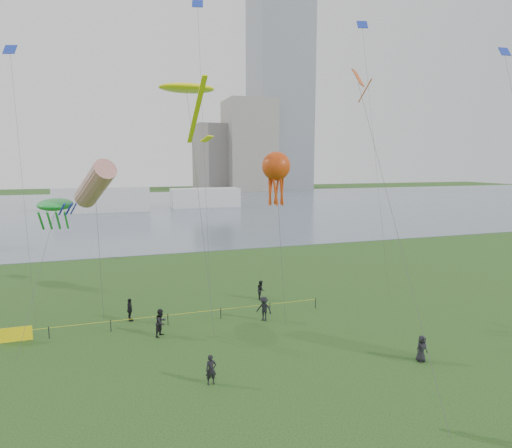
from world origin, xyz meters
name	(u,v)px	position (x,y,z in m)	size (l,w,h in m)	color
ground_plane	(325,432)	(0.00, 0.00, 0.00)	(400.00, 400.00, 0.00)	#1C3E13
lake	(152,208)	(0.00, 100.00, 0.02)	(400.00, 120.00, 0.08)	slate
tower	(280,52)	(62.00, 168.00, 60.00)	(24.00, 24.00, 120.00)	slate
building_mid	(249,146)	(46.00, 162.00, 19.00)	(20.00, 20.00, 38.00)	gray
building_low	(214,158)	(32.00, 168.00, 14.00)	(16.00, 18.00, 28.00)	slate
pavilion_left	(103,199)	(-12.00, 95.00, 3.00)	(22.00, 8.00, 6.00)	silver
pavilion_right	(205,198)	(14.00, 98.00, 2.50)	(18.00, 7.00, 5.00)	silver
fence	(79,327)	(-11.35, 15.00, 0.55)	(24.07, 0.07, 1.05)	black
spectator_a	(161,323)	(-5.89, 13.08, 0.97)	(0.94, 0.73, 1.93)	black
spectator_b	(264,309)	(1.82, 13.66, 0.93)	(1.20, 0.69, 1.86)	black
spectator_c	(130,310)	(-7.86, 16.69, 0.88)	(1.03, 0.43, 1.75)	black
spectator_d	(422,348)	(8.67, 4.38, 0.81)	(0.79, 0.51, 1.61)	black
spectator_f	(211,370)	(-3.96, 5.64, 0.82)	(0.60, 0.39, 1.64)	black
spectator_g	(261,290)	(3.24, 18.60, 0.84)	(0.81, 0.63, 1.68)	black
kite_stingray	(187,89)	(-2.57, 20.41, 17.85)	(4.61, 10.31, 18.32)	#3F3F42
kite_windsock	(95,184)	(-9.88, 16.80, 10.36)	(4.13, 4.92, 12.18)	#3F3F42
kite_creature	(55,205)	(-12.80, 18.97, 8.78)	(3.11, 9.17, 9.25)	#3F3F42
kite_octopus	(276,167)	(2.92, 14.19, 11.55)	(2.14, 2.89, 12.71)	#3F3F42
kite_delta	(363,94)	(7.50, 10.05, 16.42)	(3.37, 13.78, 18.20)	#3F3F42
small_kites	(276,32)	(4.45, 18.53, 22.42)	(38.81, 9.46, 5.43)	#1933B2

